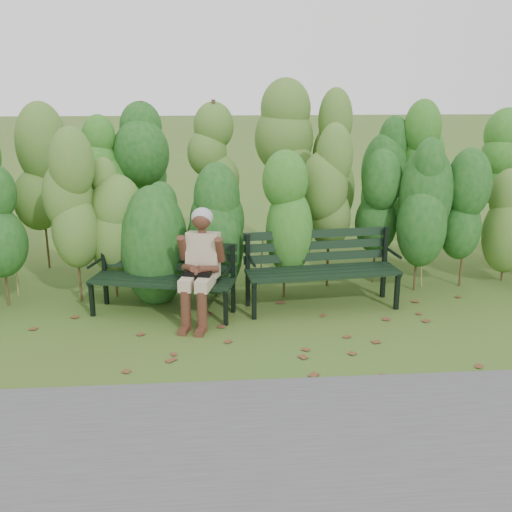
{
  "coord_description": "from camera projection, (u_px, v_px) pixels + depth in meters",
  "views": [
    {
      "loc": [
        -0.47,
        -5.59,
        2.5
      ],
      "look_at": [
        0.0,
        0.35,
        0.75
      ],
      "focal_mm": 42.0,
      "sensor_mm": 36.0,
      "label": 1
    }
  ],
  "objects": [
    {
      "name": "bench_left",
      "position": [
        164.0,
        272.0,
        6.62
      ],
      "size": [
        1.65,
        0.89,
        0.79
      ],
      "color": "black",
      "rests_on": "ground"
    },
    {
      "name": "seated_woman",
      "position": [
        200.0,
        260.0,
        6.33
      ],
      "size": [
        0.53,
        0.77,
        1.22
      ],
      "color": "#BDAA8C",
      "rests_on": "ground"
    },
    {
      "name": "leaf_litter",
      "position": [
        188.0,
        341.0,
        5.98
      ],
      "size": [
        5.58,
        2.15,
        0.01
      ],
      "color": "brown",
      "rests_on": "ground"
    },
    {
      "name": "ground",
      "position": [
        259.0,
        336.0,
        6.09
      ],
      "size": [
        80.0,
        80.0,
        0.0
      ],
      "primitive_type": "plane",
      "color": "#495B22"
    },
    {
      "name": "hedge_band",
      "position": [
        246.0,
        183.0,
        7.52
      ],
      "size": [
        11.04,
        1.67,
        2.42
      ],
      "color": "#47381E",
      "rests_on": "ground"
    },
    {
      "name": "footpath",
      "position": [
        286.0,
        471.0,
        3.99
      ],
      "size": [
        60.0,
        2.5,
        0.01
      ],
      "primitive_type": "cube",
      "color": "#474749",
      "rests_on": "ground"
    },
    {
      "name": "bench_right",
      "position": [
        320.0,
        263.0,
        6.81
      ],
      "size": [
        1.76,
        0.73,
        0.86
      ],
      "color": "black",
      "rests_on": "ground"
    }
  ]
}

